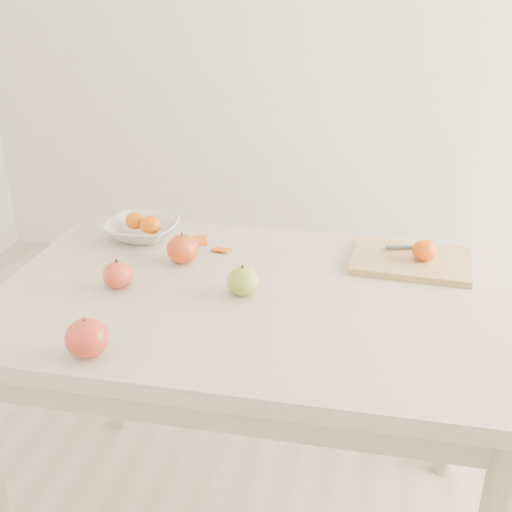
# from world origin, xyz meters

# --- Properties ---
(table) EXTENTS (1.20, 0.80, 0.75)m
(table) POSITION_xyz_m (0.00, 0.00, 0.65)
(table) COLOR beige
(table) RESTS_ON ground
(cutting_board) EXTENTS (0.31, 0.24, 0.02)m
(cutting_board) POSITION_xyz_m (0.37, 0.23, 0.76)
(cutting_board) COLOR tan
(cutting_board) RESTS_ON table
(board_tangerine) EXTENTS (0.06, 0.06, 0.05)m
(board_tangerine) POSITION_xyz_m (0.40, 0.22, 0.80)
(board_tangerine) COLOR #D24407
(board_tangerine) RESTS_ON cutting_board
(fruit_bowl) EXTENTS (0.20, 0.20, 0.05)m
(fruit_bowl) POSITION_xyz_m (-0.37, 0.26, 0.77)
(fruit_bowl) COLOR silver
(fruit_bowl) RESTS_ON table
(bowl_tangerine_near) EXTENTS (0.06, 0.06, 0.05)m
(bowl_tangerine_near) POSITION_xyz_m (-0.39, 0.27, 0.80)
(bowl_tangerine_near) COLOR #C95607
(bowl_tangerine_near) RESTS_ON fruit_bowl
(bowl_tangerine_far) EXTENTS (0.06, 0.06, 0.05)m
(bowl_tangerine_far) POSITION_xyz_m (-0.34, 0.25, 0.80)
(bowl_tangerine_far) COLOR #D54407
(bowl_tangerine_far) RESTS_ON fruit_bowl
(orange_peel_a) EXTENTS (0.07, 0.06, 0.01)m
(orange_peel_a) POSITION_xyz_m (-0.21, 0.25, 0.75)
(orange_peel_a) COLOR #DC510F
(orange_peel_a) RESTS_ON table
(orange_peel_b) EXTENTS (0.05, 0.04, 0.01)m
(orange_peel_b) POSITION_xyz_m (-0.13, 0.21, 0.75)
(orange_peel_b) COLOR #C84E0E
(orange_peel_b) RESTS_ON table
(paring_knife) EXTENTS (0.17, 0.06, 0.01)m
(paring_knife) POSITION_xyz_m (0.42, 0.30, 0.78)
(paring_knife) COLOR white
(paring_knife) RESTS_ON cutting_board
(apple_green) EXTENTS (0.07, 0.07, 0.07)m
(apple_green) POSITION_xyz_m (-0.02, -0.02, 0.78)
(apple_green) COLOR olive
(apple_green) RESTS_ON table
(apple_red_a) EXTENTS (0.08, 0.08, 0.07)m
(apple_red_a) POSITION_xyz_m (-0.21, 0.13, 0.79)
(apple_red_a) COLOR maroon
(apple_red_a) RESTS_ON table
(apple_red_d) EXTENTS (0.07, 0.07, 0.06)m
(apple_red_d) POSITION_xyz_m (-0.32, -0.04, 0.78)
(apple_red_d) COLOR maroon
(apple_red_d) RESTS_ON table
(apple_red_c) EXTENTS (0.09, 0.09, 0.08)m
(apple_red_c) POSITION_xyz_m (-0.26, -0.33, 0.79)
(apple_red_c) COLOR #A51220
(apple_red_c) RESTS_ON table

